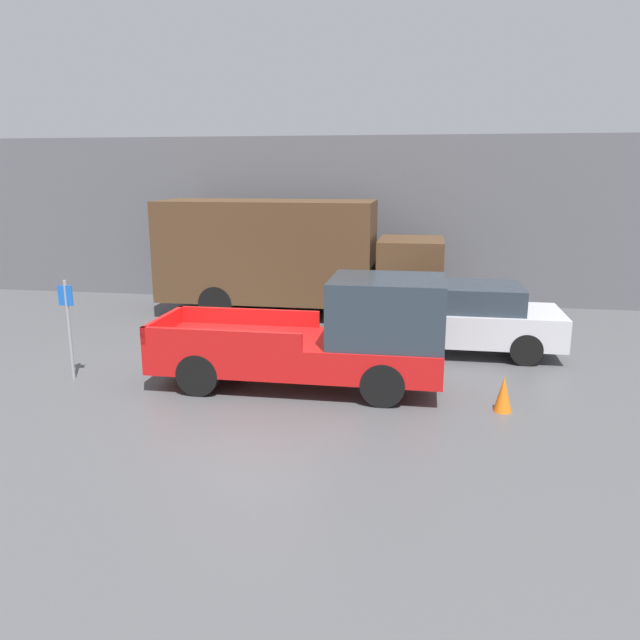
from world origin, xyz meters
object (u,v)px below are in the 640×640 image
at_px(parking_sign, 69,324).
at_px(traffic_cone, 503,394).
at_px(car, 459,317).
at_px(newspaper_box, 290,286).
at_px(pickup_truck, 330,337).
at_px(delivery_truck, 289,254).

relative_size(parking_sign, traffic_cone, 3.19).
xyz_separation_m(car, traffic_cone, (0.61, -3.71, -0.49)).
bearing_deg(newspaper_box, car, -44.74).
bearing_deg(pickup_truck, delivery_truck, 109.08).
height_order(pickup_truck, parking_sign, pickup_truck).
height_order(pickup_truck, car, pickup_truck).
bearing_deg(car, newspaper_box, 135.26).
height_order(car, parking_sign, parking_sign).
distance_m(newspaper_box, traffic_cone, 10.44).
distance_m(pickup_truck, parking_sign, 5.18).
xyz_separation_m(pickup_truck, parking_sign, (-5.17, -0.38, 0.14)).
relative_size(pickup_truck, car, 1.20).
xyz_separation_m(delivery_truck, newspaper_box, (-0.41, 1.91, -1.28)).
relative_size(pickup_truck, traffic_cone, 8.73).
bearing_deg(newspaper_box, parking_sign, -107.55).
bearing_deg(pickup_truck, newspaper_box, 107.47).
relative_size(car, parking_sign, 2.29).
relative_size(car, traffic_cone, 7.30).
relative_size(newspaper_box, traffic_cone, 1.54).
bearing_deg(car, parking_sign, -156.64).
bearing_deg(pickup_truck, traffic_cone, -13.43).
bearing_deg(traffic_cone, delivery_truck, 127.64).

